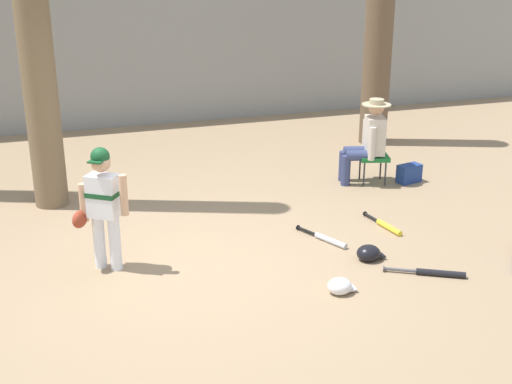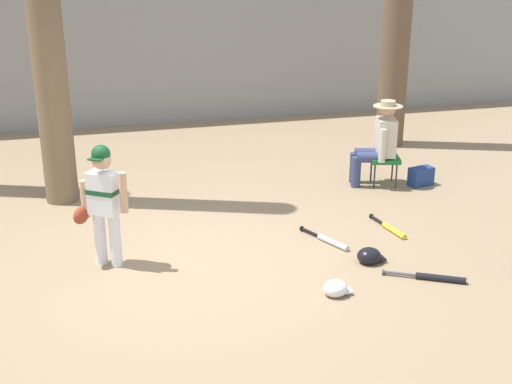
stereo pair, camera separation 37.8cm
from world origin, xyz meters
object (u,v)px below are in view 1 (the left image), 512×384
Objects in this scene: seated_spectator at (367,139)px; folding_stool at (373,158)px; young_ballplayer at (102,201)px; bat_yellow_trainer at (386,226)px; bat_black_composite at (434,273)px; handbag_beside_stool at (409,174)px; batting_helmet_black at (369,253)px; tree_behind_spectator at (379,24)px; bat_aluminum_silver at (327,239)px; batting_helmet_white at (340,286)px.

folding_stool is at bearing -15.68° from seated_spectator.
young_ballplayer is at bearing -157.90° from folding_stool.
bat_black_composite is at bearing -96.34° from bat_yellow_trainer.
handbag_beside_stool is 0.48× the size of bat_yellow_trainer.
batting_helmet_black is at bearing -116.28° from seated_spectator.
folding_stool is at bearing -117.83° from tree_behind_spectator.
seated_spectator is 1.78m from bat_yellow_trainer.
young_ballplayer reaches higher than bat_yellow_trainer.
bat_black_composite is 2.42× the size of batting_helmet_black.
folding_stool is at bearing 22.10° from young_ballplayer.
folding_stool reaches higher than bat_aluminum_silver.
folding_stool reaches higher than bat_black_composite.
batting_helmet_black is at bearing -14.35° from young_ballplayer.
bat_yellow_trainer is (-1.63, -3.47, -1.95)m from tree_behind_spectator.
batting_helmet_white is (-2.84, -4.74, -1.91)m from tree_behind_spectator.
batting_helmet_white is (-0.38, -1.14, 0.04)m from bat_aluminum_silver.
tree_behind_spectator is 2.69m from folding_stool.
batting_helmet_black is (-1.23, -2.27, -0.29)m from folding_stool.
bat_yellow_trainer is at bearing 9.09° from bat_aluminum_silver.
batting_helmet_white is at bearing -136.67° from batting_helmet_black.
tree_behind_spectator is at bearing 35.40° from young_ballplayer.
tree_behind_spectator reaches higher than bat_black_composite.
seated_spectator is 2.62m from batting_helmet_black.
seated_spectator is at bearing 51.65° from bat_aluminum_silver.
bat_black_composite is at bearing -115.52° from handbag_beside_stool.
bat_black_composite is 1.04× the size of bat_yellow_trainer.
folding_stool is 0.69× the size of bat_yellow_trainer.
batting_helmet_black is (-1.72, -2.10, -0.05)m from handbag_beside_stool.
tree_behind_spectator is 2.55m from seated_spectator.
seated_spectator is at bearing 63.72° from batting_helmet_black.
bat_yellow_trainer is at bearing -108.58° from seated_spectator.
bat_black_composite is (-0.77, -2.82, -0.33)m from folding_stool.
bat_yellow_trainer is at bearing 0.36° from young_ballplayer.
tree_behind_spectator is at bearing 69.41° from bat_black_composite.
folding_stool is at bearing 68.07° from bat_yellow_trainer.
tree_behind_spectator reaches higher than handbag_beside_stool.
batting_helmet_black is (2.67, -0.68, -0.67)m from young_ballplayer.
bat_aluminum_silver is 2.30× the size of batting_helmet_black.
bat_black_composite is 1.32m from bat_aluminum_silver.
young_ballplayer is at bearing 158.52° from bat_black_composite.
bat_aluminum_silver is at bearing -128.35° from seated_spectator.
bat_yellow_trainer is at bearing -111.93° from folding_stool.
batting_helmet_white is (-1.74, -2.87, -0.57)m from seated_spectator.
seated_spectator is at bearing -120.37° from tree_behind_spectator.
handbag_beside_stool is at bearing 51.14° from bat_yellow_trainer.
seated_spectator is 1.69× the size of bat_aluminum_silver.
seated_spectator is 3.90× the size of batting_helmet_black.
bat_black_composite is (-1.77, -4.72, -1.95)m from tree_behind_spectator.
tree_behind_spectator is 2.82m from handbag_beside_stool.
young_ballplayer is at bearing 177.38° from bat_aluminum_silver.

